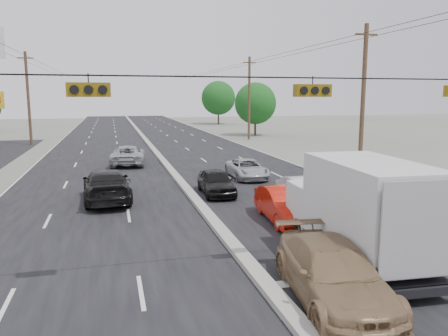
{
  "coord_description": "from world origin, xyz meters",
  "views": [
    {
      "loc": [
        -4.01,
        -11.38,
        5.29
      ],
      "look_at": [
        0.7,
        6.78,
        2.2
      ],
      "focal_mm": 35.0,
      "sensor_mm": 36.0,
      "label": 1
    }
  ],
  "objects": [
    {
      "name": "queue_car_a",
      "position": [
        1.4,
        11.18,
        0.69
      ],
      "size": [
        1.74,
        4.09,
        1.38
      ],
      "primitive_type": "imported",
      "rotation": [
        0.0,
        0.0,
        -0.03
      ],
      "color": "black",
      "rests_on": "ground"
    },
    {
      "name": "center_median",
      "position": [
        0.0,
        30.0,
        0.1
      ],
      "size": [
        0.5,
        160.0,
        0.2
      ],
      "primitive_type": "cube",
      "color": "gray",
      "rests_on": "ground"
    },
    {
      "name": "red_sedan",
      "position": [
        3.0,
        5.4,
        0.73
      ],
      "size": [
        1.81,
        4.51,
        1.46
      ],
      "primitive_type": "imported",
      "rotation": [
        0.0,
        0.0,
        -0.06
      ],
      "color": "red",
      "rests_on": "ground"
    },
    {
      "name": "queue_car_b",
      "position": [
        4.76,
        6.85,
        0.75
      ],
      "size": [
        1.63,
        4.55,
        1.49
      ],
      "primitive_type": "imported",
      "rotation": [
        0.0,
        0.0,
        -0.01
      ],
      "color": "silver",
      "rests_on": "ground"
    },
    {
      "name": "tan_sedan",
      "position": [
        1.4,
        -1.74,
        0.76
      ],
      "size": [
        2.77,
        5.44,
        1.51
      ],
      "primitive_type": "imported",
      "rotation": [
        0.0,
        0.0,
        -0.13
      ],
      "color": "#8A6C4A",
      "rests_on": "ground"
    },
    {
      "name": "road_surface",
      "position": [
        0.0,
        30.0,
        0.0
      ],
      "size": [
        20.0,
        160.0,
        0.02
      ],
      "primitive_type": "cube",
      "color": "black",
      "rests_on": "ground"
    },
    {
      "name": "oncoming_near",
      "position": [
        -4.35,
        11.15,
        0.81
      ],
      "size": [
        2.56,
        5.7,
        1.62
      ],
      "primitive_type": "imported",
      "rotation": [
        0.0,
        0.0,
        3.19
      ],
      "color": "black",
      "rests_on": "ground"
    },
    {
      "name": "ground",
      "position": [
        0.0,
        0.0,
        0.0
      ],
      "size": [
        200.0,
        200.0,
        0.0
      ],
      "primitive_type": "plane",
      "color": "#606356",
      "rests_on": "ground"
    },
    {
      "name": "utility_pole_left_c",
      "position": [
        -12.5,
        40.0,
        5.11
      ],
      "size": [
        1.6,
        0.3,
        10.0
      ],
      "color": "#422D1E",
      "rests_on": "ground"
    },
    {
      "name": "queue_car_d",
      "position": [
        7.42,
        4.02,
        0.78
      ],
      "size": [
        2.63,
        5.53,
        1.56
      ],
      "primitive_type": "imported",
      "rotation": [
        0.0,
        0.0,
        -0.08
      ],
      "color": "navy",
      "rests_on": "ground"
    },
    {
      "name": "utility_pole_right_b",
      "position": [
        12.5,
        15.0,
        5.11
      ],
      "size": [
        1.6,
        0.3,
        10.0
      ],
      "color": "#422D1E",
      "rests_on": "ground"
    },
    {
      "name": "queue_car_c",
      "position": [
        4.45,
        15.3,
        0.62
      ],
      "size": [
        2.09,
        4.45,
        1.23
      ],
      "primitive_type": "imported",
      "rotation": [
        0.0,
        0.0,
        -0.01
      ],
      "color": "#A9ABB0",
      "rests_on": "ground"
    },
    {
      "name": "oncoming_far",
      "position": [
        -2.79,
        23.1,
        0.75
      ],
      "size": [
        2.94,
        5.59,
        1.5
      ],
      "primitive_type": "imported",
      "rotation": [
        0.0,
        0.0,
        3.06
      ],
      "color": "#9E9FA5",
      "rests_on": "ground"
    },
    {
      "name": "tree_right_far",
      "position": [
        16.0,
        70.0,
        4.96
      ],
      "size": [
        6.4,
        6.4,
        8.16
      ],
      "color": "#382619",
      "rests_on": "ground"
    },
    {
      "name": "box_truck",
      "position": [
        3.49,
        0.56,
        1.73
      ],
      "size": [
        2.71,
        6.79,
        3.38
      ],
      "rotation": [
        0.0,
        0.0,
        -0.06
      ],
      "color": "black",
      "rests_on": "ground"
    },
    {
      "name": "utility_pole_right_c",
      "position": [
        12.5,
        40.0,
        5.11
      ],
      "size": [
        1.6,
        0.3,
        10.0
      ],
      "color": "#422D1E",
      "rests_on": "ground"
    },
    {
      "name": "traffic_signals",
      "position": [
        1.4,
        0.0,
        5.49
      ],
      "size": [
        25.0,
        0.3,
        0.54
      ],
      "color": "black",
      "rests_on": "ground"
    },
    {
      "name": "tree_right_mid",
      "position": [
        15.0,
        45.0,
        4.34
      ],
      "size": [
        5.6,
        5.6,
        7.14
      ],
      "color": "#382619",
      "rests_on": "ground"
    }
  ]
}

